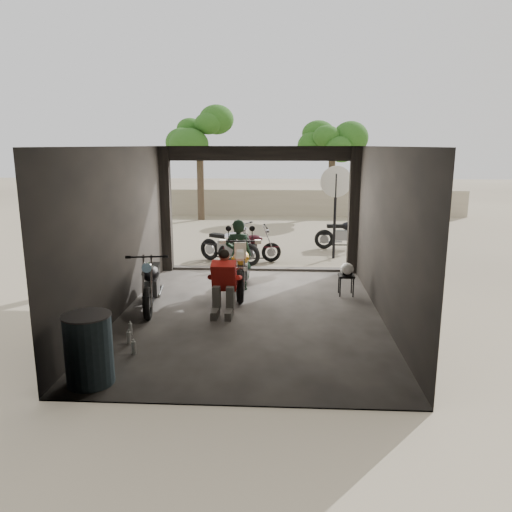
# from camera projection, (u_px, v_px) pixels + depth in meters

# --- Properties ---
(ground) EXTENTS (80.00, 80.00, 0.00)m
(ground) POSITION_uv_depth(u_px,v_px,m) (250.00, 315.00, 9.70)
(ground) COLOR #7A6D56
(ground) RESTS_ON ground
(garage) EXTENTS (7.00, 7.13, 3.20)m
(garage) POSITION_uv_depth(u_px,v_px,m) (252.00, 245.00, 9.95)
(garage) COLOR #2D2B28
(garage) RESTS_ON ground
(boundary_wall) EXTENTS (18.00, 0.30, 1.20)m
(boundary_wall) POSITION_uv_depth(u_px,v_px,m) (270.00, 203.00, 23.21)
(boundary_wall) COLOR gray
(boundary_wall) RESTS_ON ground
(tree_left) EXTENTS (2.20, 2.20, 5.60)m
(tree_left) POSITION_uv_depth(u_px,v_px,m) (199.00, 127.00, 21.17)
(tree_left) COLOR #382B1E
(tree_left) RESTS_ON ground
(tree_right) EXTENTS (2.20, 2.20, 5.00)m
(tree_right) POSITION_uv_depth(u_px,v_px,m) (333.00, 137.00, 22.41)
(tree_right) COLOR #382B1E
(tree_right) RESTS_ON ground
(main_bike) EXTENTS (0.92, 2.03, 1.33)m
(main_bike) POSITION_uv_depth(u_px,v_px,m) (241.00, 264.00, 10.98)
(main_bike) COLOR #EAE3C5
(main_bike) RESTS_ON ground
(left_bike) EXTENTS (0.98, 1.86, 1.20)m
(left_bike) POSITION_uv_depth(u_px,v_px,m) (151.00, 279.00, 9.96)
(left_bike) COLOR black
(left_bike) RESTS_ON ground
(outside_bike_a) EXTENTS (1.86, 1.46, 1.17)m
(outside_bike_a) POSITION_uv_depth(u_px,v_px,m) (229.00, 242.00, 13.82)
(outside_bike_a) COLOR black
(outside_bike_a) RESTS_ON ground
(outside_bike_b) EXTENTS (1.61, 0.85, 1.04)m
(outside_bike_b) POSITION_uv_depth(u_px,v_px,m) (250.00, 244.00, 13.90)
(outside_bike_b) COLOR #410F18
(outside_bike_b) RESTS_ON ground
(outside_bike_c) EXTENTS (1.73, 0.75, 1.16)m
(outside_bike_c) POSITION_uv_depth(u_px,v_px,m) (346.00, 231.00, 15.70)
(outside_bike_c) COLOR black
(outside_bike_c) RESTS_ON ground
(rider) EXTENTS (0.63, 0.44, 1.62)m
(rider) POSITION_uv_depth(u_px,v_px,m) (238.00, 255.00, 11.18)
(rider) COLOR black
(rider) RESTS_ON ground
(mechanic) EXTENTS (0.64, 0.86, 1.22)m
(mechanic) POSITION_uv_depth(u_px,v_px,m) (223.00, 285.00, 9.54)
(mechanic) COLOR red
(mechanic) RESTS_ON ground
(stool) EXTENTS (0.34, 0.34, 0.47)m
(stool) POSITION_uv_depth(u_px,v_px,m) (346.00, 278.00, 10.81)
(stool) COLOR black
(stool) RESTS_ON ground
(helmet) EXTENTS (0.34, 0.35, 0.28)m
(helmet) POSITION_uv_depth(u_px,v_px,m) (347.00, 269.00, 10.75)
(helmet) COLOR white
(helmet) RESTS_ON stool
(oil_drum) EXTENTS (0.70, 0.70, 1.00)m
(oil_drum) POSITION_uv_depth(u_px,v_px,m) (89.00, 350.00, 6.77)
(oil_drum) COLOR #3C5664
(oil_drum) RESTS_ON ground
(sign_post) EXTENTS (0.89, 0.08, 2.66)m
(sign_post) POSITION_uv_depth(u_px,v_px,m) (336.00, 196.00, 14.11)
(sign_post) COLOR black
(sign_post) RESTS_ON ground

